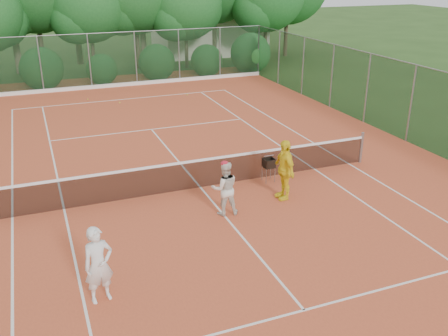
{
  "coord_description": "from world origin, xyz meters",
  "views": [
    {
      "loc": [
        -4.52,
        -13.46,
        6.49
      ],
      "look_at": [
        0.31,
        -1.2,
        1.1
      ],
      "focal_mm": 40.0,
      "sensor_mm": 36.0,
      "label": 1
    }
  ],
  "objects_px": {
    "player_yellow": "(284,170)",
    "ball_hopper": "(269,163)",
    "player_white": "(99,265)",
    "player_center_grp": "(225,188)"
  },
  "relations": [
    {
      "from": "player_yellow",
      "to": "ball_hopper",
      "type": "relative_size",
      "value": 2.34
    },
    {
      "from": "player_white",
      "to": "player_center_grp",
      "type": "distance_m",
      "value": 4.63
    },
    {
      "from": "player_white",
      "to": "player_center_grp",
      "type": "xyz_separation_m",
      "value": [
        3.79,
        2.65,
        -0.06
      ]
    },
    {
      "from": "ball_hopper",
      "to": "player_center_grp",
      "type": "bearing_deg",
      "value": -168.4
    },
    {
      "from": "player_center_grp",
      "to": "player_yellow",
      "type": "xyz_separation_m",
      "value": [
        2.0,
        0.31,
        0.13
      ]
    },
    {
      "from": "player_white",
      "to": "ball_hopper",
      "type": "bearing_deg",
      "value": 23.87
    },
    {
      "from": "player_white",
      "to": "player_yellow",
      "type": "height_order",
      "value": "player_yellow"
    },
    {
      "from": "player_yellow",
      "to": "ball_hopper",
      "type": "bearing_deg",
      "value": 175.67
    },
    {
      "from": "player_white",
      "to": "player_yellow",
      "type": "xyz_separation_m",
      "value": [
        5.79,
        2.96,
        0.07
      ]
    },
    {
      "from": "player_center_grp",
      "to": "player_yellow",
      "type": "distance_m",
      "value": 2.03
    }
  ]
}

